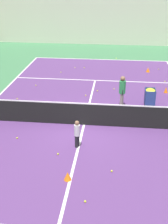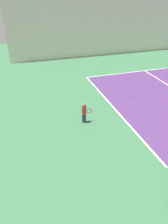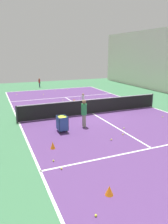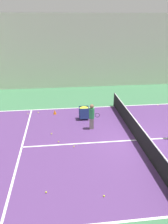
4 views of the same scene
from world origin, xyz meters
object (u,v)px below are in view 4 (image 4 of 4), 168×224
tennis_net (137,131)px  coach_at_net (92,115)px  ball_cart (84,111)px  training_cone_0 (55,112)px

tennis_net → coach_at_net: 2.86m
ball_cart → training_cone_0: 2.29m
tennis_net → coach_at_net: (1.66, 2.29, 0.37)m
tennis_net → training_cone_0: bearing=47.7°
coach_at_net → ball_cart: bearing=108.3°
coach_at_net → training_cone_0: (2.50, 2.27, -0.75)m
tennis_net → ball_cart: 4.03m
ball_cart → training_cone_0: bearing=61.3°
ball_cart → training_cone_0: size_ratio=2.65×
coach_at_net → training_cone_0: 3.46m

